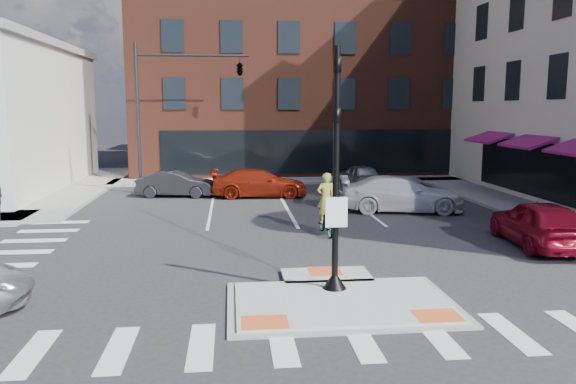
{
  "coord_description": "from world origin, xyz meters",
  "views": [
    {
      "loc": [
        -2.57,
        -13.08,
        4.65
      ],
      "look_at": [
        -0.78,
        4.37,
        2.0
      ],
      "focal_mm": 35.0,
      "sensor_mm": 36.0,
      "label": 1
    }
  ],
  "objects": [
    {
      "name": "building_n",
      "position": [
        3.0,
        31.99,
        7.8
      ],
      "size": [
        24.4,
        18.4,
        15.5
      ],
      "color": "#59291B",
      "rests_on": "ground"
    },
    {
      "name": "white_pickup",
      "position": [
        5.05,
        11.18,
        0.8
      ],
      "size": [
        5.77,
        3.07,
        1.59
      ],
      "primitive_type": "imported",
      "rotation": [
        0.0,
        0.0,
        1.41
      ],
      "color": "white",
      "rests_on": "ground"
    },
    {
      "name": "ground",
      "position": [
        0.0,
        0.0,
        0.0
      ],
      "size": [
        120.0,
        120.0,
        0.0
      ],
      "primitive_type": "plane",
      "color": "#28282B",
      "rests_on": "ground"
    },
    {
      "name": "signal_pole",
      "position": [
        0.0,
        0.4,
        2.36
      ],
      "size": [
        0.6,
        0.6,
        5.98
      ],
      "color": "black",
      "rests_on": "refuge_island"
    },
    {
      "name": "mast_arm_signal",
      "position": [
        -3.47,
        18.0,
        6.21
      ],
      "size": [
        6.1,
        2.24,
        8.0
      ],
      "color": "black",
      "rests_on": "ground"
    },
    {
      "name": "building_far_left",
      "position": [
        -4.0,
        52.0,
        5.0
      ],
      "size": [
        10.0,
        12.0,
        10.0
      ],
      "primitive_type": "cube",
      "color": "slate",
      "rests_on": "ground"
    },
    {
      "name": "bg_car_dark",
      "position": [
        -5.43,
        16.52,
        0.67
      ],
      "size": [
        4.22,
        1.97,
        1.34
      ],
      "primitive_type": "imported",
      "rotation": [
        0.0,
        0.0,
        1.43
      ],
      "color": "#26262B",
      "rests_on": "ground"
    },
    {
      "name": "cyclist",
      "position": [
        0.88,
        6.9,
        0.78
      ],
      "size": [
        0.79,
        1.89,
        2.31
      ],
      "rotation": [
        0.0,
        0.0,
        3.22
      ],
      "color": "#3F3F44",
      "rests_on": "ground"
    },
    {
      "name": "bg_car_silver",
      "position": [
        5.0,
        19.04,
        0.69
      ],
      "size": [
        2.05,
        4.18,
        1.37
      ],
      "primitive_type": "imported",
      "rotation": [
        0.0,
        0.0,
        3.25
      ],
      "color": "#9D9FA3",
      "rests_on": "ground"
    },
    {
      "name": "sidewalk_e",
      "position": [
        10.8,
        10.0,
        0.07
      ],
      "size": [
        3.0,
        24.0,
        0.15
      ],
      "primitive_type": "cube",
      "color": "gray",
      "rests_on": "ground"
    },
    {
      "name": "sidewalk_n",
      "position": [
        3.0,
        22.0,
        0.07
      ],
      "size": [
        26.0,
        3.0,
        0.15
      ],
      "primitive_type": "cube",
      "color": "gray",
      "rests_on": "ground"
    },
    {
      "name": "refuge_island",
      "position": [
        0.0,
        -0.26,
        0.05
      ],
      "size": [
        5.4,
        4.65,
        0.13
      ],
      "color": "gray",
      "rests_on": "ground"
    },
    {
      "name": "building_far_right",
      "position": [
        9.0,
        54.0,
        6.0
      ],
      "size": [
        12.0,
        12.0,
        12.0
      ],
      "primitive_type": "cube",
      "color": "brown",
      "rests_on": "ground"
    },
    {
      "name": "red_sedan",
      "position": [
        7.71,
        4.42,
        0.81
      ],
      "size": [
        2.32,
        4.88,
        1.61
      ],
      "primitive_type": "imported",
      "rotation": [
        0.0,
        0.0,
        3.05
      ],
      "color": "maroon",
      "rests_on": "ground"
    },
    {
      "name": "bg_car_red",
      "position": [
        -1.11,
        16.0,
        0.73
      ],
      "size": [
        5.08,
        2.22,
        1.45
      ],
      "primitive_type": "imported",
      "rotation": [
        0.0,
        0.0,
        1.53
      ],
      "color": "maroon",
      "rests_on": "ground"
    }
  ]
}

